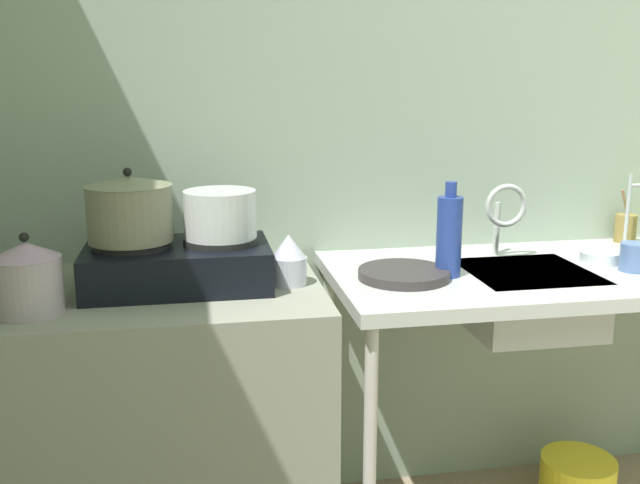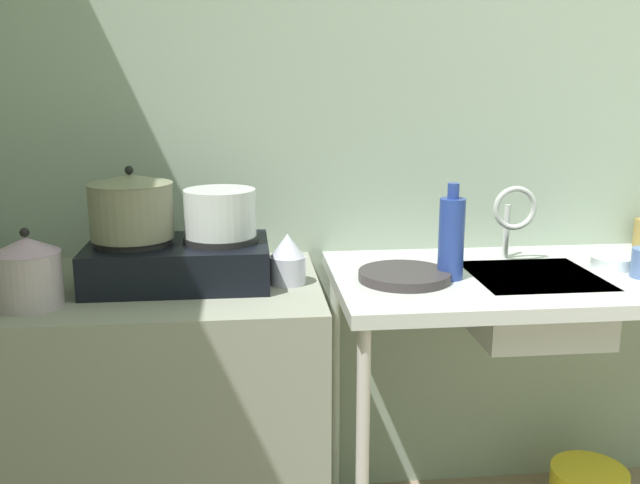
% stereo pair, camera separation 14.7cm
% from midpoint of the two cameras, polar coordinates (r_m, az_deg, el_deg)
% --- Properties ---
extents(wall_back, '(5.14, 0.10, 2.51)m').
position_cam_midpoint_polar(wall_back, '(2.76, 21.29, 7.91)').
color(wall_back, '#91A28D').
rests_on(wall_back, ground).
extents(counter_concrete, '(0.94, 0.66, 0.89)m').
position_cam_midpoint_polar(counter_concrete, '(2.23, -14.49, -14.58)').
color(counter_concrete, gray).
rests_on(counter_concrete, ground).
extents(counter_sink, '(1.41, 0.66, 0.89)m').
position_cam_midpoint_polar(counter_sink, '(2.32, 16.66, -3.54)').
color(counter_sink, beige).
rests_on(counter_sink, ground).
extents(stove, '(0.51, 0.31, 0.14)m').
position_cam_midpoint_polar(stove, '(2.04, -13.38, -1.76)').
color(stove, black).
rests_on(stove, counter_concrete).
extents(pot_on_left_burner, '(0.23, 0.23, 0.20)m').
position_cam_midpoint_polar(pot_on_left_burner, '(2.01, -17.08, 2.55)').
color(pot_on_left_burner, slate).
rests_on(pot_on_left_burner, stove).
extents(pot_on_right_burner, '(0.20, 0.20, 0.13)m').
position_cam_midpoint_polar(pot_on_right_burner, '(2.00, -10.11, 2.20)').
color(pot_on_right_burner, silver).
rests_on(pot_on_right_burner, stove).
extents(pot_beside_stove, '(0.17, 0.17, 0.21)m').
position_cam_midpoint_polar(pot_beside_stove, '(1.92, -24.46, -2.66)').
color(pot_beside_stove, '#A3949B').
rests_on(pot_beside_stove, counter_concrete).
extents(percolator, '(0.10, 0.10, 0.15)m').
position_cam_midpoint_polar(percolator, '(2.01, -4.63, -1.47)').
color(percolator, silver).
rests_on(percolator, counter_concrete).
extents(sink_basin, '(0.37, 0.37, 0.18)m').
position_cam_midpoint_polar(sink_basin, '(2.25, 14.41, -4.46)').
color(sink_basin, beige).
rests_on(sink_basin, counter_sink).
extents(faucet, '(0.14, 0.08, 0.25)m').
position_cam_midpoint_polar(faucet, '(2.33, 12.87, 2.55)').
color(faucet, beige).
rests_on(faucet, counter_sink).
extents(frying_pan, '(0.27, 0.27, 0.03)m').
position_cam_midpoint_polar(frying_pan, '(2.08, 4.72, -2.60)').
color(frying_pan, '#332E2F').
rests_on(frying_pan, counter_sink).
extents(cup_by_rack, '(0.09, 0.09, 0.09)m').
position_cam_midpoint_polar(cup_by_rack, '(2.32, 22.27, -1.15)').
color(cup_by_rack, '#5571AC').
rests_on(cup_by_rack, counter_sink).
extents(small_bowl_on_drainboard, '(0.12, 0.12, 0.04)m').
position_cam_midpoint_polar(small_bowl_on_drainboard, '(2.39, 19.90, -1.17)').
color(small_bowl_on_drainboard, white).
rests_on(small_bowl_on_drainboard, counter_sink).
extents(bottle_by_sink, '(0.07, 0.07, 0.28)m').
position_cam_midpoint_polar(bottle_by_sink, '(2.10, 8.35, 0.53)').
color(bottle_by_sink, navy).
rests_on(bottle_by_sink, counter_sink).
extents(utensil_jar, '(0.07, 0.07, 0.19)m').
position_cam_midpoint_polar(utensil_jar, '(2.72, 21.91, 1.05)').
color(utensil_jar, olive).
rests_on(utensil_jar, counter_sink).
extents(bucket_on_floor, '(0.25, 0.25, 0.19)m').
position_cam_midpoint_polar(bucket_on_floor, '(2.71, 18.40, -17.93)').
color(bucket_on_floor, yellow).
rests_on(bucket_on_floor, ground).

